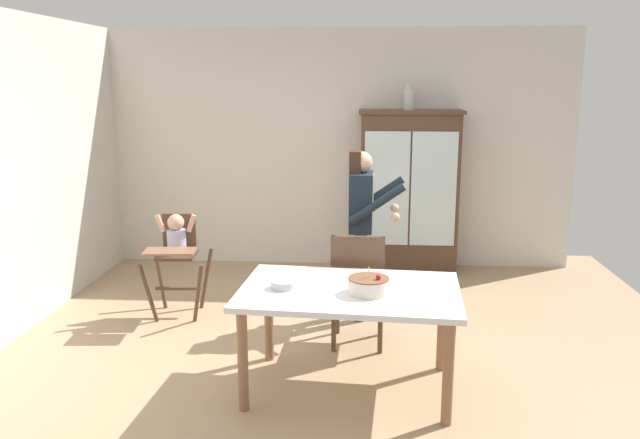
{
  "coord_description": "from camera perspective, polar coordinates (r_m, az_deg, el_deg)",
  "views": [
    {
      "loc": [
        0.28,
        -4.67,
        2.14
      ],
      "look_at": [
        -0.08,
        0.7,
        0.95
      ],
      "focal_mm": 35.75,
      "sensor_mm": 36.0,
      "label": 1
    }
  ],
  "objects": [
    {
      "name": "ground_plane",
      "position": [
        5.15,
        0.34,
        -12.11
      ],
      "size": [
        6.24,
        6.24,
        0.0
      ],
      "primitive_type": "plane",
      "color": "tan"
    },
    {
      "name": "wall_back",
      "position": [
        7.35,
        1.62,
        6.3
      ],
      "size": [
        5.32,
        0.06,
        2.7
      ],
      "primitive_type": "cube",
      "color": "beige",
      "rests_on": "ground_plane"
    },
    {
      "name": "china_cabinet",
      "position": [
        7.16,
        7.93,
        2.49
      ],
      "size": [
        1.13,
        0.48,
        1.81
      ],
      "color": "#4C3323",
      "rests_on": "ground_plane"
    },
    {
      "name": "ceramic_vase",
      "position": [
        7.06,
        7.98,
        10.67
      ],
      "size": [
        0.13,
        0.13,
        0.27
      ],
      "color": "#B2B7B2",
      "rests_on": "china_cabinet"
    },
    {
      "name": "high_chair_with_toddler",
      "position": [
        5.94,
        -12.71,
        -2.34
      ],
      "size": [
        0.61,
        0.71,
        0.95
      ],
      "rotation": [
        0.0,
        0.0,
        0.08
      ],
      "color": "#4C3323",
      "rests_on": "ground_plane"
    },
    {
      "name": "adult_person",
      "position": [
        5.66,
        3.76,
        0.5
      ],
      "size": [
        0.5,
        0.49,
        1.53
      ],
      "rotation": [
        0.0,
        0.0,
        1.54
      ],
      "color": "#33425B",
      "rests_on": "ground_plane"
    },
    {
      "name": "dining_table",
      "position": [
        4.41,
        2.65,
        -7.32
      ],
      "size": [
        1.56,
        1.07,
        0.74
      ],
      "color": "silver",
      "rests_on": "ground_plane"
    },
    {
      "name": "birthday_cake",
      "position": [
        4.28,
        4.38,
        -5.9
      ],
      "size": [
        0.28,
        0.28,
        0.19
      ],
      "color": "beige",
      "rests_on": "dining_table"
    },
    {
      "name": "serving_bowl",
      "position": [
        4.39,
        -3.27,
        -5.8
      ],
      "size": [
        0.18,
        0.18,
        0.05
      ],
      "primitive_type": "cylinder",
      "color": "#B2BCC6",
      "rests_on": "dining_table"
    },
    {
      "name": "dining_chair_far_side",
      "position": [
        5.1,
        3.42,
        -5.66
      ],
      "size": [
        0.46,
        0.46,
        0.96
      ],
      "rotation": [
        0.0,
        0.0,
        3.1
      ],
      "color": "#4C3323",
      "rests_on": "ground_plane"
    }
  ]
}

